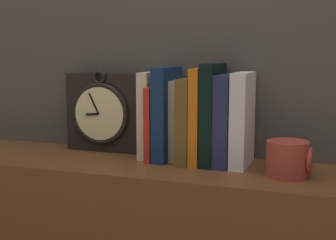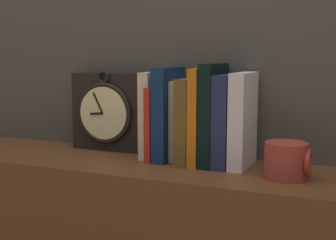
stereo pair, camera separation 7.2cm
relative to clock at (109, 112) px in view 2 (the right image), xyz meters
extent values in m
cube|color=#47423D|center=(0.23, 0.07, 0.24)|extent=(6.00, 0.05, 2.60)
cube|color=black|center=(0.00, 0.01, 0.00)|extent=(0.22, 0.05, 0.22)
torus|color=black|center=(0.00, -0.03, 0.00)|extent=(0.17, 0.01, 0.17)
cylinder|color=beige|center=(0.00, -0.03, 0.00)|extent=(0.15, 0.01, 0.15)
cube|color=black|center=(-0.02, -0.03, 0.00)|extent=(0.04, 0.00, 0.01)
cube|color=black|center=(-0.01, -0.03, 0.03)|extent=(0.03, 0.00, 0.06)
torus|color=black|center=(0.00, -0.03, 0.10)|extent=(0.04, 0.01, 0.04)
cube|color=beige|center=(0.15, -0.03, 0.00)|extent=(0.03, 0.12, 0.23)
cube|color=#B3281C|center=(0.17, -0.04, -0.01)|extent=(0.02, 0.14, 0.19)
cube|color=navy|center=(0.20, -0.04, 0.01)|extent=(0.03, 0.14, 0.24)
cube|color=beige|center=(0.23, -0.03, -0.01)|extent=(0.03, 0.11, 0.21)
cube|color=brown|center=(0.27, -0.05, 0.00)|extent=(0.03, 0.15, 0.21)
cube|color=orange|center=(0.30, -0.04, 0.01)|extent=(0.02, 0.15, 0.24)
cube|color=black|center=(0.32, -0.04, 0.02)|extent=(0.03, 0.15, 0.25)
cube|color=navy|center=(0.36, -0.04, 0.00)|extent=(0.04, 0.15, 0.22)
cube|color=white|center=(0.40, -0.04, 0.00)|extent=(0.04, 0.15, 0.23)
cylinder|color=#9E382D|center=(0.52, -0.11, -0.07)|extent=(0.09, 0.09, 0.08)
torus|color=#9E382D|center=(0.56, -0.11, -0.07)|extent=(0.01, 0.06, 0.06)
camera|label=1|loc=(0.61, -1.17, 0.17)|focal=50.00mm
camera|label=2|loc=(0.68, -1.14, 0.17)|focal=50.00mm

